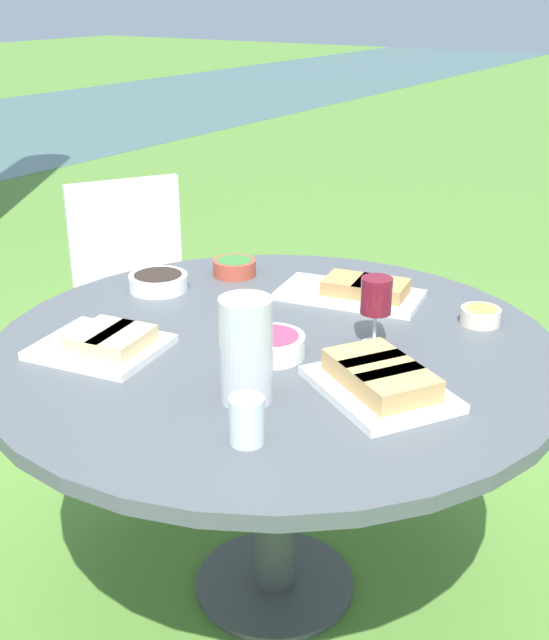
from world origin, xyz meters
name	(u,v)px	position (x,y,z in m)	size (l,w,h in m)	color
ground_plane	(274,585)	(0.00, 0.00, 0.00)	(40.00, 40.00, 0.00)	#5B8C38
dining_table	(274,374)	(0.00, 0.00, 0.66)	(1.40, 1.40, 0.75)	#4C4C51
chair_near_right	(137,280)	(0.62, 1.04, 0.52)	(0.59, 0.59, 0.89)	white
water_pitcher	(246,350)	(-0.28, -0.11, 0.87)	(0.12, 0.11, 0.23)	silver
wine_glass	(376,298)	(0.12, -0.21, 0.87)	(0.08, 0.08, 0.17)	silver
platter_bread_main	(357,291)	(0.37, -0.03, 0.78)	(0.27, 0.42, 0.06)	white
platter_charcuterie	(105,343)	(-0.27, 0.31, 0.77)	(0.29, 0.32, 0.06)	white
platter_sandwich_side	(380,380)	(-0.10, -0.34, 0.78)	(0.36, 0.39, 0.07)	white
bowl_fries	(480,315)	(0.39, -0.38, 0.78)	(0.10, 0.10, 0.04)	beige
bowl_salad	(234,267)	(0.35, 0.38, 0.78)	(0.13, 0.13, 0.05)	#B74733
bowl_olives	(158,281)	(0.13, 0.48, 0.78)	(0.17, 0.17, 0.05)	white
bowl_dip_red	(271,344)	(-0.07, -0.03, 0.78)	(0.16, 0.16, 0.05)	white
cup_water_near	(247,420)	(-0.42, -0.21, 0.80)	(0.07, 0.07, 0.10)	silver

